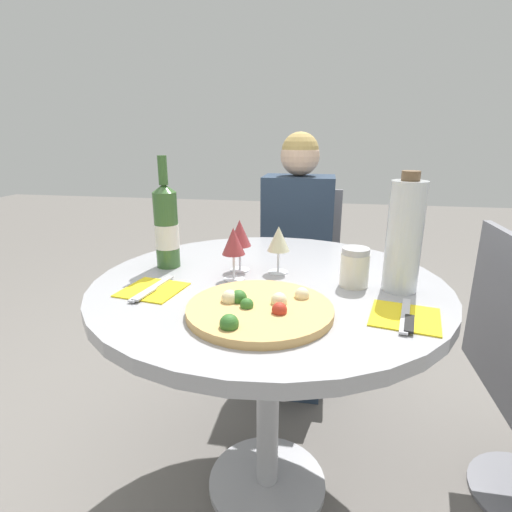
{
  "coord_description": "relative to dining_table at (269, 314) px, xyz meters",
  "views": [
    {
      "loc": [
        0.15,
        -1.06,
        1.14
      ],
      "look_at": [
        -0.02,
        -0.1,
        0.84
      ],
      "focal_mm": 28.0,
      "sensor_mm": 36.0,
      "label": 1
    }
  ],
  "objects": [
    {
      "name": "seated_diner",
      "position": [
        0.02,
        0.71,
        -0.12
      ],
      "size": [
        0.32,
        0.45,
        1.16
      ],
      "rotation": [
        0.0,
        0.0,
        3.14
      ],
      "color": "#28384C",
      "rests_on": "ground_plane"
    },
    {
      "name": "wine_glass_back_left",
      "position": [
        -0.1,
        0.07,
        0.22
      ],
      "size": [
        0.07,
        0.07,
        0.16
      ],
      "color": "silver",
      "rests_on": "dining_table"
    },
    {
      "name": "chair_behind_diner",
      "position": [
        0.02,
        0.86,
        -0.21
      ],
      "size": [
        0.41,
        0.41,
        0.88
      ],
      "rotation": [
        0.0,
        0.0,
        3.14
      ],
      "color": "slate",
      "rests_on": "ground_plane"
    },
    {
      "name": "wine_glass_back_right",
      "position": [
        0.02,
        0.07,
        0.21
      ],
      "size": [
        0.07,
        0.07,
        0.14
      ],
      "color": "silver",
      "rests_on": "dining_table"
    },
    {
      "name": "place_setting_right",
      "position": [
        0.34,
        -0.2,
        0.11
      ],
      "size": [
        0.18,
        0.19,
        0.01
      ],
      "color": "yellow",
      "rests_on": "dining_table"
    },
    {
      "name": "ground_plane",
      "position": [
        0.0,
        0.0,
        -0.63
      ],
      "size": [
        12.0,
        12.0,
        0.0
      ],
      "primitive_type": "plane",
      "color": "slate",
      "rests_on": "ground"
    },
    {
      "name": "dining_table",
      "position": [
        0.0,
        0.0,
        0.0
      ],
      "size": [
        1.0,
        1.0,
        0.74
      ],
      "color": "#B2B2B7",
      "rests_on": "ground_plane"
    },
    {
      "name": "place_setting_left",
      "position": [
        -0.29,
        -0.14,
        0.11
      ],
      "size": [
        0.17,
        0.19,
        0.01
      ],
      "color": "yellow",
      "rests_on": "dining_table"
    },
    {
      "name": "sugar_shaker",
      "position": [
        0.24,
        -0.01,
        0.16
      ],
      "size": [
        0.08,
        0.08,
        0.11
      ],
      "color": "silver",
      "rests_on": "dining_table"
    },
    {
      "name": "tall_carafe",
      "position": [
        0.35,
        -0.01,
        0.26
      ],
      "size": [
        0.09,
        0.09,
        0.31
      ],
      "color": "silver",
      "rests_on": "dining_table"
    },
    {
      "name": "wine_bottle",
      "position": [
        -0.33,
        0.07,
        0.24
      ],
      "size": [
        0.07,
        0.07,
        0.34
      ],
      "color": "#38602D",
      "rests_on": "dining_table"
    },
    {
      "name": "wine_glass_front_left",
      "position": [
        -0.1,
        -0.01,
        0.22
      ],
      "size": [
        0.07,
        0.07,
        0.15
      ],
      "color": "silver",
      "rests_on": "dining_table"
    },
    {
      "name": "pizza_large",
      "position": [
        0.01,
        -0.23,
        0.12
      ],
      "size": [
        0.34,
        0.34,
        0.05
      ],
      "color": "tan",
      "rests_on": "dining_table"
    }
  ]
}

